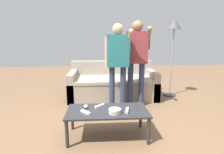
# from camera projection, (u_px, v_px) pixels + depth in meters

# --- Properties ---
(ground_plane) EXTENTS (12.00, 12.00, 0.00)m
(ground_plane) POSITION_uv_depth(u_px,v_px,m) (113.00, 129.00, 2.74)
(ground_plane) COLOR brown
(couch) EXTENTS (1.90, 0.92, 0.78)m
(couch) POSITION_uv_depth(u_px,v_px,m) (113.00, 85.00, 4.18)
(couch) COLOR #9E9384
(couch) RESTS_ON ground
(coffee_table) EXTENTS (1.09, 0.53, 0.38)m
(coffee_table) POSITION_uv_depth(u_px,v_px,m) (107.00, 113.00, 2.49)
(coffee_table) COLOR #2D2D33
(coffee_table) RESTS_ON ground
(snack_bowl) EXTENTS (0.16, 0.16, 0.06)m
(snack_bowl) POSITION_uv_depth(u_px,v_px,m) (114.00, 111.00, 2.37)
(snack_bowl) COLOR beige
(snack_bowl) RESTS_ON coffee_table
(game_remote_nunchuk) EXTENTS (0.06, 0.09, 0.05)m
(game_remote_nunchuk) POSITION_uv_depth(u_px,v_px,m) (86.00, 106.00, 2.54)
(game_remote_nunchuk) COLOR white
(game_remote_nunchuk) RESTS_ON coffee_table
(floor_lamp) EXTENTS (0.30, 0.30, 1.72)m
(floor_lamp) POSITION_uv_depth(u_px,v_px,m) (174.00, 31.00, 4.00)
(floor_lamp) COLOR #2D2D33
(floor_lamp) RESTS_ON ground
(player_center) EXTENTS (0.47, 0.35, 1.57)m
(player_center) POSITION_uv_depth(u_px,v_px,m) (118.00, 57.00, 3.29)
(player_center) COLOR #2D3856
(player_center) RESTS_ON ground
(player_right) EXTENTS (0.48, 0.43, 1.64)m
(player_right) POSITION_uv_depth(u_px,v_px,m) (137.00, 54.00, 3.47)
(player_right) COLOR #2D3856
(player_right) RESTS_ON ground
(game_remote_wand_near) EXTENTS (0.14, 0.14, 0.03)m
(game_remote_wand_near) POSITION_uv_depth(u_px,v_px,m) (86.00, 112.00, 2.37)
(game_remote_wand_near) COLOR white
(game_remote_wand_near) RESTS_ON coffee_table
(game_remote_wand_far) EXTENTS (0.07, 0.16, 0.03)m
(game_remote_wand_far) POSITION_uv_depth(u_px,v_px,m) (127.00, 110.00, 2.43)
(game_remote_wand_far) COLOR white
(game_remote_wand_far) RESTS_ON coffee_table
(game_remote_wand_spare) EXTENTS (0.14, 0.13, 0.03)m
(game_remote_wand_spare) POSITION_uv_depth(u_px,v_px,m) (100.00, 106.00, 2.58)
(game_remote_wand_spare) COLOR white
(game_remote_wand_spare) RESTS_ON coffee_table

